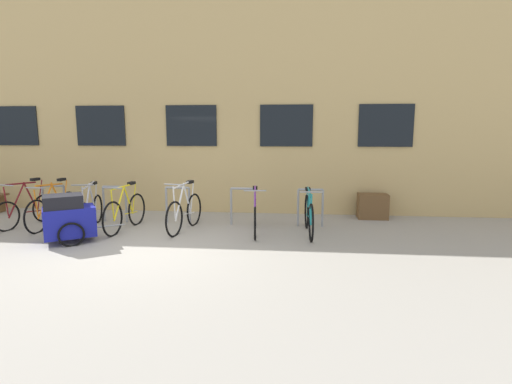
{
  "coord_description": "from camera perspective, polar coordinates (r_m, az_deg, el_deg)",
  "views": [
    {
      "loc": [
        2.63,
        -6.71,
        2.13
      ],
      "look_at": [
        1.8,
        1.6,
        0.8
      ],
      "focal_mm": 27.64,
      "sensor_mm": 36.0,
      "label": 1
    }
  ],
  "objects": [
    {
      "name": "bicycle_purple",
      "position": [
        8.23,
        -0.13,
        -3.34
      ],
      "size": [
        0.44,
        1.71,
        0.99
      ],
      "color": "black",
      "rests_on": "ground"
    },
    {
      "name": "ground_plane",
      "position": [
        7.52,
        -15.2,
        -7.76
      ],
      "size": [
        42.0,
        42.0,
        0.0
      ],
      "primitive_type": "plane",
      "color": "#9E998E"
    },
    {
      "name": "planter_box",
      "position": [
        9.92,
        16.51,
        -1.98
      ],
      "size": [
        0.7,
        0.44,
        0.6
      ],
      "primitive_type": "cube",
      "color": "brown",
      "rests_on": "ground"
    },
    {
      "name": "storefront_building",
      "position": [
        13.77,
        -5.47,
        12.02
      ],
      "size": [
        28.0,
        7.21,
        5.72
      ],
      "color": "tan",
      "rests_on": "ground"
    },
    {
      "name": "bicycle_teal",
      "position": [
        8.17,
        7.65,
        -3.3
      ],
      "size": [
        0.44,
        1.82,
        0.98
      ],
      "color": "black",
      "rests_on": "ground"
    },
    {
      "name": "bike_trailer",
      "position": [
        8.29,
        -25.53,
        -3.35
      ],
      "size": [
        1.38,
        1.06,
        0.94
      ],
      "color": "navy",
      "rests_on": "ground"
    },
    {
      "name": "bicycle_maroon",
      "position": [
        10.18,
        -30.31,
        -2.17
      ],
      "size": [
        0.52,
        1.59,
        1.06
      ],
      "color": "black",
      "rests_on": "ground"
    },
    {
      "name": "bike_rack",
      "position": [
        9.15,
        -11.24,
        -1.31
      ],
      "size": [
        6.59,
        0.05,
        0.85
      ],
      "color": "gray",
      "rests_on": "ground"
    },
    {
      "name": "bicycle_white",
      "position": [
        8.52,
        -10.28,
        -2.84
      ],
      "size": [
        0.45,
        1.69,
        1.08
      ],
      "color": "black",
      "rests_on": "ground"
    },
    {
      "name": "bicycle_orange",
      "position": [
        9.76,
        -27.26,
        -2.24
      ],
      "size": [
        0.44,
        1.8,
        1.06
      ],
      "color": "black",
      "rests_on": "ground"
    },
    {
      "name": "bicycle_yellow",
      "position": [
        8.87,
        -18.38,
        -2.73
      ],
      "size": [
        0.44,
        1.71,
        1.02
      ],
      "color": "black",
      "rests_on": "ground"
    },
    {
      "name": "bicycle_silver",
      "position": [
        9.35,
        -22.74,
        -2.51
      ],
      "size": [
        0.51,
        1.64,
        1.04
      ],
      "color": "black",
      "rests_on": "ground"
    }
  ]
}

